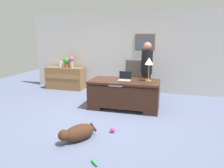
{
  "coord_description": "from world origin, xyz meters",
  "views": [
    {
      "loc": [
        1.35,
        -4.43,
        1.89
      ],
      "look_at": [
        0.07,
        0.3,
        0.75
      ],
      "focal_mm": 33.02,
      "sensor_mm": 36.0,
      "label": 1
    }
  ],
  "objects": [
    {
      "name": "dog_toy_bone",
      "position": [
        0.38,
        -1.84,
        0.03
      ],
      "size": [
        0.17,
        0.17,
        0.05
      ],
      "primitive_type": "ellipsoid",
      "rotation": [
        0.0,
        0.0,
        5.51
      ],
      "color": "green",
      "rests_on": "ground_plane"
    },
    {
      "name": "potted_plant",
      "position": [
        -2.14,
        2.25,
        0.99
      ],
      "size": [
        0.24,
        0.24,
        0.36
      ],
      "color": "brown",
      "rests_on": "credenza"
    },
    {
      "name": "dog_toy_ball",
      "position": [
        0.37,
        -0.74,
        0.05
      ],
      "size": [
        0.1,
        0.1,
        0.1
      ],
      "primitive_type": "sphere",
      "color": "#D8338C",
      "rests_on": "ground_plane"
    },
    {
      "name": "credenza",
      "position": [
        -2.23,
        2.25,
        0.4
      ],
      "size": [
        1.38,
        0.5,
        0.79
      ],
      "color": "olive",
      "rests_on": "ground_plane"
    },
    {
      "name": "ground_plane",
      "position": [
        0.0,
        0.0,
        0.0
      ],
      "size": [
        12.0,
        12.0,
        0.0
      ],
      "primitive_type": "plane",
      "color": "slate"
    },
    {
      "name": "desk",
      "position": [
        0.29,
        0.71,
        0.42
      ],
      "size": [
        1.81,
        0.87,
        0.76
      ],
      "color": "#422316",
      "rests_on": "ground_plane"
    },
    {
      "name": "person_standing",
      "position": [
        0.78,
        1.51,
        0.9
      ],
      "size": [
        0.32,
        0.32,
        1.73
      ],
      "color": "#262323",
      "rests_on": "ground_plane"
    },
    {
      "name": "laptop",
      "position": [
        0.3,
        0.77,
        0.82
      ],
      "size": [
        0.32,
        0.22,
        0.22
      ],
      "color": "#B2B5BA",
      "rests_on": "desk"
    },
    {
      "name": "vase_empty",
      "position": [
        -2.38,
        2.25,
        0.91
      ],
      "size": [
        0.14,
        0.14,
        0.22
      ],
      "primitive_type": "cylinder",
      "color": "silver",
      "rests_on": "credenza"
    },
    {
      "name": "vase_with_flowers",
      "position": [
        -1.95,
        2.25,
        1.02
      ],
      "size": [
        0.17,
        0.17,
        0.39
      ],
      "color": "#A7B5A7",
      "rests_on": "credenza"
    },
    {
      "name": "dog_lying",
      "position": [
        -0.17,
        -1.23,
        0.16
      ],
      "size": [
        0.61,
        0.68,
        0.3
      ],
      "color": "#472819",
      "rests_on": "ground_plane"
    },
    {
      "name": "back_wall",
      "position": [
        0.0,
        2.6,
        1.35
      ],
      "size": [
        7.0,
        0.16,
        2.7
      ],
      "color": "silver",
      "rests_on": "ground_plane"
    },
    {
      "name": "armchair",
      "position": [
        0.4,
        1.74,
        0.51
      ],
      "size": [
        0.6,
        0.59,
        1.17
      ],
      "color": "#564C47",
      "rests_on": "ground_plane"
    },
    {
      "name": "desk_lamp",
      "position": [
        0.9,
        0.82,
        1.24
      ],
      "size": [
        0.22,
        0.22,
        0.61
      ],
      "color": "#9E8447",
      "rests_on": "desk"
    }
  ]
}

